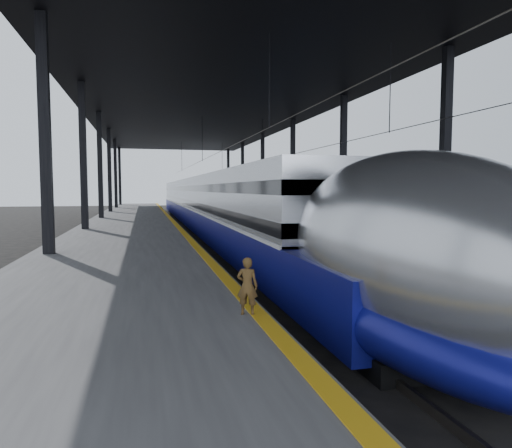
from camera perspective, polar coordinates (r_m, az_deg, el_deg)
name	(u,v)px	position (r m, az deg, el deg)	size (l,w,h in m)	color
ground	(247,309)	(12.40, -1.15, -10.55)	(160.00, 160.00, 0.00)	black
platform	(131,229)	(31.82, -15.37, -0.62)	(6.00, 80.00, 1.00)	#4C4C4F
yellow_strip	(173,221)	(31.83, -10.35, 0.37)	(0.30, 80.00, 0.01)	gold
rails	(247,233)	(32.63, -1.17, -1.09)	(6.52, 80.00, 0.16)	slate
canopy	(210,103)	(32.56, -5.82, 14.85)	(18.00, 75.00, 9.47)	black
tgv_train	(205,206)	(35.43, -6.35, 2.25)	(2.82, 65.20, 4.04)	#B4B6BB
second_train	(238,199)	(47.95, -2.27, 3.17)	(3.11, 56.05, 4.29)	navy
child	(247,286)	(8.03, -1.10, -7.75)	(0.37, 0.24, 1.02)	#51391B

